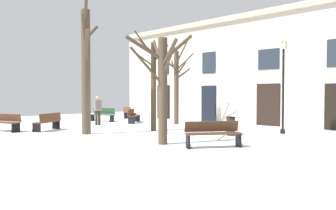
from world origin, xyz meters
name	(u,v)px	position (x,y,z in m)	size (l,w,h in m)	color
ground_plane	(145,134)	(0.00, 0.00, 0.00)	(31.84, 31.84, 0.00)	white
building_facade	(238,68)	(0.01, 7.68, 3.34)	(19.90, 0.60, 6.60)	beige
tree_near_facade	(162,83)	(2.57, -1.51, 2.15)	(2.10, 2.30, 3.93)	#4C3D2D
tree_foreground	(153,82)	(-0.78, 1.25, 2.34)	(2.11, 1.89, 4.65)	#382B1E
tree_right_of_center	(86,68)	(-1.92, -1.72, 2.93)	(1.84, 1.75, 5.88)	#4C3D2D
tree_center	(177,83)	(-2.30, 4.70, 2.42)	(1.56, 2.23, 4.74)	#4C3D2D
streetlamp	(283,77)	(4.31, 4.44, 2.56)	(0.30, 0.30, 4.21)	black
litter_bin	(231,126)	(2.97, 2.27, 0.41)	(0.39, 0.39, 0.80)	black
bench_by_litter_bin	(133,115)	(-4.96, 3.60, 0.45)	(1.53, 1.75, 0.86)	#51331E
bench_near_lamp	(48,122)	(-4.58, -2.20, 0.43)	(1.23, 1.71, 0.85)	#51331E
bench_facing_shops	(5,122)	(-5.61, -3.78, 0.43)	(1.72, 1.01, 0.84)	#51331E
bench_far_corner	(213,133)	(4.26, -0.85, 0.47)	(1.48, 1.77, 0.87)	#51331E
bench_near_center_tree	(129,113)	(-7.38, 5.27, 0.46)	(1.68, 1.06, 0.89)	#51331E
bench_back_to_back_left	(103,114)	(-7.12, 2.82, 0.47)	(1.88, 0.84, 0.89)	#2D4C33
person_strolling	(98,109)	(-5.21, 1.14, 0.93)	(0.28, 0.41, 1.68)	#2D271E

